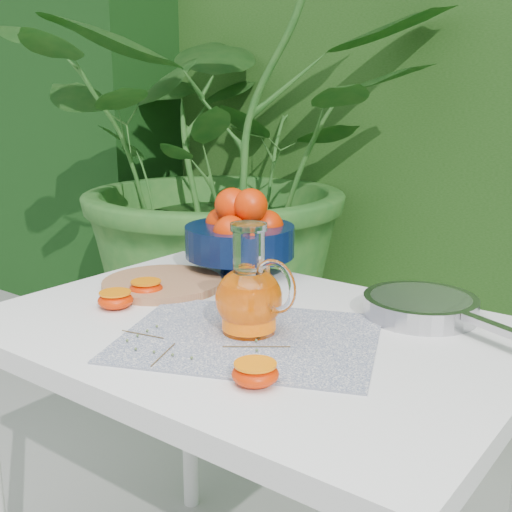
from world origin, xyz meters
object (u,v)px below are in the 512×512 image
Objects in this scene: white_table at (250,364)px; fruit_bowl at (240,234)px; cutting_board at (162,284)px; juice_pitcher at (250,295)px; saute_pan at (422,306)px.

fruit_bowl is at bearing 131.05° from white_table.
cutting_board is 0.80× the size of fruit_bowl.
juice_pitcher reaches higher than white_table.
cutting_board is 1.34× the size of juice_pitcher.
saute_pan is (0.54, 0.17, 0.01)m from cutting_board.
juice_pitcher reaches higher than saute_pan.
fruit_bowl reaches higher than white_table.
fruit_bowl reaches higher than cutting_board.
saute_pan is (0.24, 0.24, 0.10)m from white_table.
fruit_bowl is 0.42m from juice_pitcher.
juice_pitcher is at bearing -127.69° from saute_pan.
saute_pan is (0.48, -0.04, -0.07)m from fruit_bowl.
white_table is 0.16m from juice_pitcher.
saute_pan is at bearing 44.42° from white_table.
fruit_bowl reaches higher than juice_pitcher.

